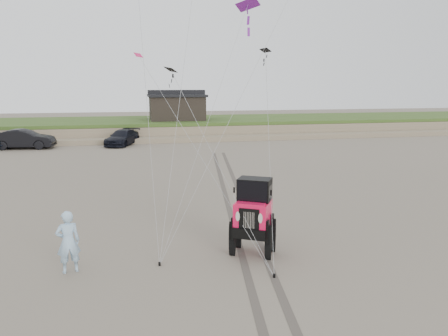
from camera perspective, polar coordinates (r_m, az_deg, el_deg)
The scene contains 10 objects.
ground at distance 14.63m, azimuth 0.75°, elevation -12.35°, with size 160.00×160.00×0.00m, color #6B6054.
dune_ridge at distance 50.94m, azimuth -8.45°, elevation 5.27°, with size 160.00×14.25×1.73m.
cabin at distance 50.42m, azimuth -6.20°, elevation 8.02°, with size 6.40×5.40×3.35m.
truck_b at distance 43.24m, azimuth -24.68°, elevation 3.45°, with size 1.85×5.30×1.74m, color black.
truck_c at distance 42.77m, azimuth -13.13°, elevation 3.89°, with size 2.03×5.00×1.45m, color black.
jeep at distance 15.05m, azimuth 3.79°, elevation -7.39°, with size 2.44×5.66×2.11m, color #F41347, non-canonical shape.
man at distance 14.48m, azimuth -19.69°, elevation -9.06°, with size 0.72×0.47×1.98m, color #8BA5D7.
stake_main at distance 14.59m, azimuth -8.42°, elevation -12.29°, with size 0.08×0.08×0.12m, color black.
stake_aux at distance 13.71m, azimuth 6.58°, elevation -13.82°, with size 0.08×0.08×0.12m, color black.
tire_tracks at distance 22.44m, azimuth 1.32°, elevation -3.97°, with size 5.22×29.74×0.01m.
Camera 1 is at (-2.92, -13.11, 5.80)m, focal length 35.00 mm.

